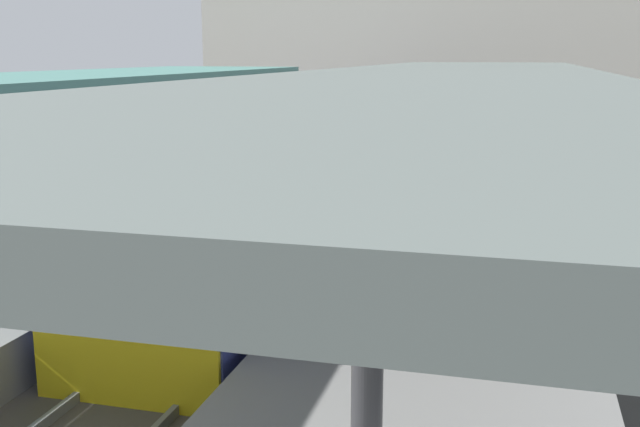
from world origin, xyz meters
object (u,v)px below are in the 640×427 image
object	(u,v)px
litter_bin	(375,257)
passenger_near_bench	(446,220)
commuter_train	(296,191)
platform_sign	(551,165)
platform_bench	(526,269)

from	to	relation	value
litter_bin	passenger_near_bench	distance (m)	1.62
commuter_train	platform_sign	bearing A→B (deg)	-7.78
platform_bench	commuter_train	bearing A→B (deg)	140.15
platform_sign	litter_bin	world-z (taller)	platform_sign
litter_bin	passenger_near_bench	xyz separation A→B (m)	(1.06, 1.14, 0.46)
platform_bench	passenger_near_bench	world-z (taller)	passenger_near_bench
platform_bench	platform_sign	bearing A→B (deg)	83.13
commuter_train	litter_bin	xyz separation A→B (m)	(2.55, -3.88, -0.33)
platform_bench	platform_sign	world-z (taller)	platform_sign
commuter_train	passenger_near_bench	world-z (taller)	commuter_train
platform_bench	passenger_near_bench	distance (m)	2.04
litter_bin	passenger_near_bench	bearing A→B (deg)	47.08
passenger_near_bench	platform_sign	bearing A→B (deg)	47.83
platform_sign	litter_bin	distance (m)	4.43
platform_sign	litter_bin	xyz separation A→B (m)	(-2.87, -3.14, -1.22)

